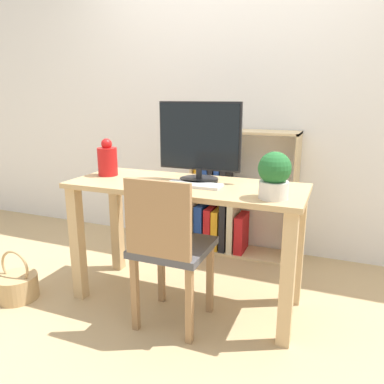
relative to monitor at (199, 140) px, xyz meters
name	(u,v)px	position (x,y,z in m)	size (l,w,h in m)	color
ground_plane	(186,299)	(-0.05, -0.09, -1.02)	(10.00, 10.00, 0.00)	tan
wall_back	(235,93)	(-0.05, 0.94, 0.28)	(8.00, 0.05, 2.60)	white
desk	(186,209)	(-0.05, -0.09, -0.41)	(1.41, 0.56, 0.77)	tan
monitor	(199,140)	(0.00, 0.00, 0.00)	(0.52, 0.24, 0.48)	#232326
keyboard	(194,185)	(0.02, -0.14, -0.24)	(0.33, 0.12, 0.02)	silver
vase	(107,160)	(-0.61, -0.07, -0.14)	(0.13, 0.13, 0.24)	red
potted_plant	(274,175)	(0.49, -0.24, -0.12)	(0.17, 0.17, 0.24)	silver
chair	(169,246)	(-0.03, -0.39, -0.53)	(0.40, 0.40, 0.88)	#4C4C51
bookshelf	(226,200)	(-0.05, 0.76, -0.58)	(0.83, 0.28, 1.02)	#D8BC8C
basket	(17,286)	(-1.07, -0.49, -0.93)	(0.26, 0.26, 0.33)	tan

